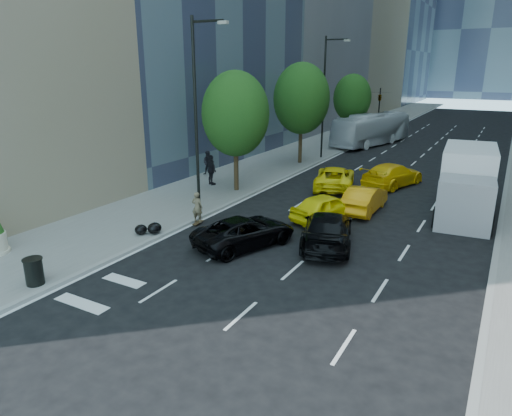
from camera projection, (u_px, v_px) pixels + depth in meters
The scene contains 21 objects.
ground at pixel (271, 265), 18.69m from camera, with size 160.00×160.00×0.00m, color black.
sidewalk_left at pixel (327, 143), 47.84m from camera, with size 6.00×120.00×0.15m, color slate.
lamp_near at pixel (198, 107), 23.24m from camera, with size 2.13×0.22×10.00m.
lamp_far at pixel (326, 91), 38.22m from camera, with size 2.13×0.22×10.00m.
tree_near at pixel (235, 114), 28.07m from camera, with size 4.20×4.20×7.46m.
tree_mid at pixel (302, 99), 36.29m from camera, with size 4.50×4.50×7.99m.
tree_far at pixel (352, 98), 47.31m from camera, with size 3.90×3.90×6.92m.
traffic_signal at pixel (380, 98), 53.71m from camera, with size 2.48×0.53×5.20m.
skateboarder at pixel (197, 209), 23.25m from camera, with size 0.59×0.39×1.62m, color brown.
black_sedan_lincoln at pixel (245, 232), 20.51m from camera, with size 2.24×4.86×1.35m, color black.
black_sedan_mercedes at pixel (327, 229), 20.57m from camera, with size 2.15×5.29×1.53m, color black.
taxi_a at pixel (326, 207), 23.94m from camera, with size 1.69×4.21×1.44m, color #FFEB0D.
taxi_b at pixel (364, 199), 25.40m from camera, with size 1.53×4.38×1.44m, color orange.
taxi_c at pixel (335, 178), 30.23m from camera, with size 2.42×5.24×1.46m, color yellow.
taxi_d at pixel (393, 175), 30.80m from camera, with size 2.17×5.33×1.55m, color yellow.
city_bus at pixel (372, 129), 46.72m from camera, with size 2.67×11.41×3.18m, color white.
box_truck at pixel (467, 182), 24.74m from camera, with size 3.26×7.59×3.54m.
pedestrian_a at pixel (209, 163), 33.29m from camera, with size 0.85×0.67×1.76m, color black.
pedestrian_b at pixel (211, 170), 30.43m from camera, with size 1.18×0.49×2.02m, color black.
trash_can at pixel (34, 272), 16.60m from camera, with size 0.64×0.64×0.96m, color black.
garbage_bags at pixel (149, 229), 21.67m from camera, with size 1.10×1.06×0.54m.
Camera 1 is at (7.87, -15.24, 7.80)m, focal length 32.00 mm.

